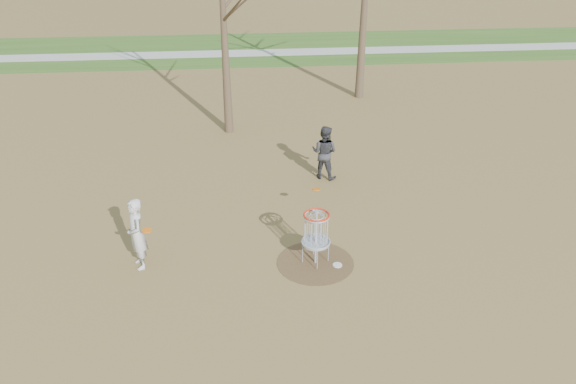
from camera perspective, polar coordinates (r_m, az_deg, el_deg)
The scene contains 9 objects.
ground at distance 13.16m, azimuth 2.79°, elevation -7.19°, with size 160.00×160.00×0.00m, color brown.
green_band at distance 32.59m, azimuth -2.35°, elevation 14.37°, with size 160.00×8.00×0.01m, color #2D5119.
footpath at distance 31.62m, azimuth -2.24°, elevation 13.97°, with size 160.00×1.50×0.01m, color #9E9E99.
dirt_circle at distance 13.16m, azimuth 2.79°, elevation -7.17°, with size 1.80×1.80×0.01m, color #47331E.
player_standing at distance 13.03m, azimuth -15.12°, elevation -4.15°, with size 0.62×0.41×1.71m, color #BDBDBD.
player_throwing at distance 16.73m, azimuth 3.71°, elevation 4.05°, with size 0.80×0.62×1.64m, color #303035.
disc_grounded at distance 13.08m, azimuth 5.04°, elevation -7.40°, with size 0.22×0.22×0.02m, color silver.
discs_in_play at distance 13.35m, azimuth -4.70°, elevation -1.55°, with size 4.21×2.06×0.17m.
disc_golf_basket at distance 12.66m, azimuth 2.88°, elevation -3.80°, with size 0.64×0.64×1.35m.
Camera 1 is at (-1.62, -10.67, 7.53)m, focal length 35.00 mm.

